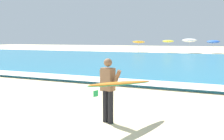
{
  "coord_description": "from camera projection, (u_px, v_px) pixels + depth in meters",
  "views": [
    {
      "loc": [
        4.69,
        -5.8,
        2.23
      ],
      "look_at": [
        0.85,
        2.78,
        1.1
      ],
      "focal_mm": 41.33,
      "sensor_mm": 36.0,
      "label": 1
    }
  ],
  "objects": [
    {
      "name": "surf_foam",
      "position": [
        123.0,
        81.0,
        12.88
      ],
      "size": [
        120.0,
        1.63,
        0.01
      ],
      "primitive_type": "cube",
      "color": "white",
      "rests_on": "sea"
    },
    {
      "name": "ground_plane",
      "position": [
        46.0,
        117.0,
        7.42
      ],
      "size": [
        160.0,
        160.0,
        0.0
      ],
      "primitive_type": "plane",
      "color": "beige"
    },
    {
      "name": "surfer_with_board",
      "position": [
        114.0,
        86.0,
        6.66
      ],
      "size": [
        1.25,
        2.44,
        1.73
      ],
      "color": "black",
      "rests_on": "ground"
    },
    {
      "name": "beach_umbrella_2",
      "position": [
        189.0,
        40.0,
        41.57
      ],
      "size": [
        2.27,
        2.29,
        2.36
      ],
      "color": "beige",
      "rests_on": "ground"
    },
    {
      "name": "beach_umbrella_3",
      "position": [
        213.0,
        42.0,
        40.52
      ],
      "size": [
        1.97,
        1.99,
        2.11
      ],
      "color": "beige",
      "rests_on": "ground"
    },
    {
      "name": "beach_umbrella_0",
      "position": [
        139.0,
        42.0,
        43.61
      ],
      "size": [
        2.1,
        2.12,
        2.01
      ],
      "color": "beige",
      "rests_on": "ground"
    },
    {
      "name": "sea",
      "position": [
        174.0,
        61.0,
        25.03
      ],
      "size": [
        120.0,
        28.0,
        0.14
      ],
      "primitive_type": "cube",
      "color": "teal",
      "rests_on": "ground"
    },
    {
      "name": "beach_umbrella_1",
      "position": [
        168.0,
        41.0,
        42.37
      ],
      "size": [
        1.85,
        1.85,
        2.09
      ],
      "color": "beige",
      "rests_on": "ground"
    }
  ]
}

